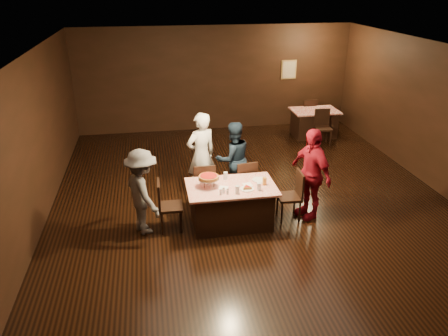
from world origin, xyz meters
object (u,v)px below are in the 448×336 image
Objects in this scene: pizza_stand at (209,177)px; diner_navy_hoodie at (233,159)px; chair_end_left at (171,206)px; diner_white_jacket at (201,155)px; diner_red_shirt at (311,174)px; chair_back_far at (307,114)px; glass_amber at (264,181)px; chair_end_right at (289,196)px; glass_front_right at (259,187)px; chair_far_left at (204,185)px; diner_grey_knit at (143,192)px; chair_far_right at (244,182)px; glass_front_left at (237,190)px; back_table at (314,123)px; chair_back_near at (323,128)px; glass_back at (226,176)px; plate_empty at (259,180)px; main_table at (231,205)px.

diner_navy_hoodie is at bearing 60.01° from pizza_stand.
chair_end_left is 0.53× the size of diner_white_jacket.
diner_red_shirt is (1.24, -1.16, 0.09)m from diner_navy_hoodie.
glass_amber is at bearing 56.88° from chair_back_far.
chair_end_right is 0.62m from glass_amber.
chair_end_right is 6.79× the size of glass_front_right.
diner_grey_knit is (-1.17, -0.74, 0.30)m from chair_far_left.
chair_far_right is 6.79× the size of glass_front_left.
diner_white_jacket reaches higher than chair_back_far.
back_table is 0.83× the size of diner_navy_hoodie.
chair_far_right is 1.00× the size of chair_end_left.
chair_far_right is at bearing 104.04° from glass_amber.
glass_front_right is at bearing -67.01° from chair_end_right.
chair_back_near is 5.18m from pizza_stand.
diner_navy_hoodie is at bearing 70.66° from glass_back.
diner_white_jacket is 2.24m from diner_red_shirt.
glass_amber is (-2.64, -4.45, 0.46)m from back_table.
chair_end_left is at bearing -174.81° from plate_empty.
glass_back is (0.35, 0.25, -0.11)m from pizza_stand.
diner_red_shirt reaches higher than chair_end_right.
diner_navy_hoodie reaches higher than diner_grey_knit.
pizza_stand reaches higher than chair_far_left.
chair_far_left reaches higher than glass_amber.
chair_end_left is (-1.50, -0.75, 0.00)m from chair_far_right.
chair_end_left is at bearing 18.27° from chair_far_right.
chair_far_right is at bearing -135.02° from chair_end_right.
chair_far_right is 1.00× the size of chair_back_far.
chair_far_right is 6.79× the size of glass_front_right.
chair_end_left reaches higher than back_table.
chair_back_far is at bearing -157.70° from diner_white_jacket.
diner_navy_hoodie is at bearing -135.38° from chair_back_near.
glass_back is at bearing -129.41° from chair_back_near.
chair_back_far is at bearing 62.38° from glass_amber.
diner_navy_hoodie reaches higher than plate_empty.
diner_red_shirt is 12.52× the size of glass_front_right.
plate_empty is at bearing 91.46° from diner_navy_hoodie.
main_table is at bearing -88.68° from chair_end_left.
glass_front_right is at bearing 56.50° from chair_back_far.
diner_navy_hoodie is at bearing -152.52° from diner_red_shirt.
chair_back_far is 5.56m from plate_empty.
chair_end_left is 0.56m from diner_grey_knit.
glass_amber is (0.05, -0.20, 0.06)m from plate_empty.
chair_end_right reaches higher than glass_front_right.
diner_grey_knit is at bearing -176.31° from plate_empty.
chair_far_right is 3.80× the size of plate_empty.
back_table is (3.24, 4.40, 0.00)m from main_table.
main_table is 0.69m from plate_empty.
glass_front_right is at bearing -104.04° from plate_empty.
chair_end_left is 1.74m from glass_amber.
diner_navy_hoodie reaches higher than glass_front_left.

